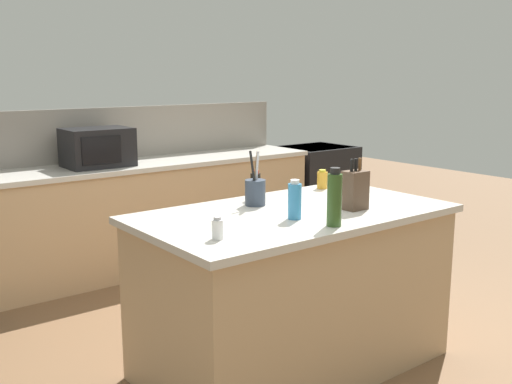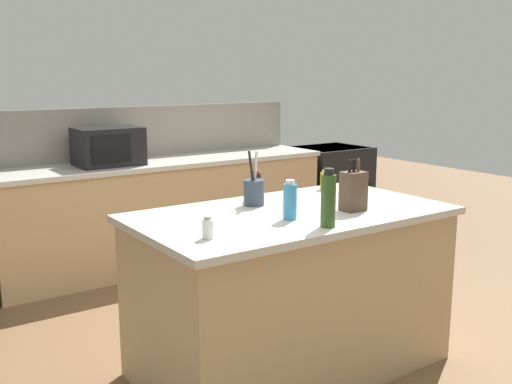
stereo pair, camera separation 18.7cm
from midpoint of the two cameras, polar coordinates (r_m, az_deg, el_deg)
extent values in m
plane|color=brown|center=(3.69, 1.95, -16.15)|extent=(14.00, 14.00, 0.00)
cube|color=tan|center=(5.43, -10.46, -2.18)|extent=(3.00, 0.62, 0.90)
cube|color=beige|center=(5.34, -10.64, 2.73)|extent=(3.04, 0.66, 0.04)
cube|color=gray|center=(5.60, -12.21, 5.62)|extent=(3.00, 0.03, 0.46)
cube|color=tan|center=(3.50, 2.00, -9.60)|extent=(1.72, 0.93, 0.90)
cube|color=beige|center=(3.36, 2.05, -2.10)|extent=(1.78, 0.99, 0.04)
cube|color=black|center=(6.52, 4.83, 0.31)|extent=(0.76, 0.64, 0.92)
cube|color=black|center=(6.31, 6.80, -1.16)|extent=(0.61, 0.01, 0.41)
cube|color=black|center=(6.45, 4.90, 4.24)|extent=(0.68, 0.58, 0.02)
cube|color=black|center=(5.11, -15.88, 4.11)|extent=(0.53, 0.38, 0.32)
cube|color=black|center=(4.91, -15.54, 3.86)|extent=(0.33, 0.01, 0.22)
cube|color=#4C3828|center=(3.39, 7.86, 0.16)|extent=(0.13, 0.10, 0.22)
cylinder|color=black|center=(3.34, 7.53, 2.53)|extent=(0.02, 0.02, 0.07)
cylinder|color=black|center=(3.37, 7.93, 2.58)|extent=(0.02, 0.02, 0.07)
cylinder|color=brown|center=(3.39, 8.31, 2.63)|extent=(0.02, 0.02, 0.07)
cylinder|color=#333D4C|center=(3.47, -1.61, -0.06)|extent=(0.12, 0.12, 0.15)
cylinder|color=olive|center=(3.46, -1.52, 2.51)|extent=(0.01, 0.05, 0.18)
cylinder|color=black|center=(3.44, -1.91, 2.44)|extent=(0.01, 0.05, 0.18)
cylinder|color=#B2B2B7|center=(3.44, -1.44, 2.43)|extent=(0.01, 0.03, 0.18)
cylinder|color=gold|center=(4.00, 5.01, 1.12)|extent=(0.07, 0.07, 0.11)
cylinder|color=gold|center=(3.99, 5.02, 2.02)|extent=(0.05, 0.05, 0.02)
cylinder|color=silver|center=(2.79, -5.61, -3.59)|extent=(0.05, 0.05, 0.09)
cylinder|color=#B2B2B7|center=(2.77, -5.63, -2.52)|extent=(0.04, 0.04, 0.02)
cylinder|color=#3384BC|center=(3.15, 2.01, -0.92)|extent=(0.07, 0.07, 0.19)
cylinder|color=white|center=(3.12, 2.03, 0.97)|extent=(0.05, 0.05, 0.02)
cylinder|color=black|center=(3.65, -1.51, 0.54)|extent=(0.06, 0.06, 0.16)
cylinder|color=#B22319|center=(3.63, -1.52, 1.90)|extent=(0.04, 0.04, 0.02)
cylinder|color=#2D4C1E|center=(3.01, 5.72, -0.79)|extent=(0.08, 0.08, 0.27)
cylinder|color=black|center=(2.98, 5.78, 2.01)|extent=(0.05, 0.05, 0.03)
camera|label=1|loc=(0.09, -91.48, -0.30)|focal=42.00mm
camera|label=2|loc=(0.09, 88.52, 0.30)|focal=42.00mm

